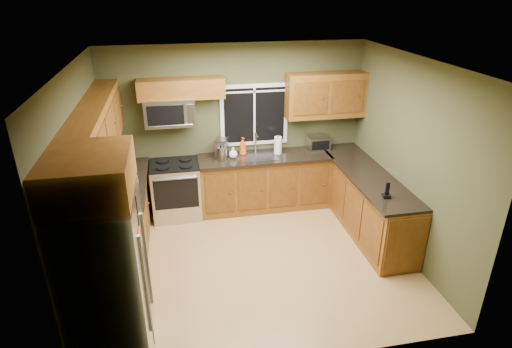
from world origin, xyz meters
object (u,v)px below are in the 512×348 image
object	(u,v)px
refrigerator	(107,281)
toaster_oven	(318,143)
range	(176,190)
kettle	(222,153)
soap_bottle_a	(243,146)
cordless_phone	(387,193)
soap_bottle_c	(233,153)
paper_towel_roll	(278,145)
microwave	(170,112)
coffee_maker	(222,149)

from	to	relation	value
refrigerator	toaster_oven	bearing A→B (deg)	43.21
range	kettle	bearing A→B (deg)	-3.40
kettle	soap_bottle_a	bearing A→B (deg)	26.82
kettle	cordless_phone	bearing A→B (deg)	-40.44
soap_bottle_c	refrigerator	bearing A→B (deg)	-120.30
range	soap_bottle_a	size ratio (longest dim) A/B	3.19
range	paper_towel_roll	xyz separation A→B (m)	(1.70, 0.08, 0.62)
refrigerator	soap_bottle_c	xyz separation A→B (m)	(1.64, 2.80, 0.13)
soap_bottle_a	microwave	bearing A→B (deg)	-179.91
kettle	paper_towel_roll	xyz separation A→B (m)	(0.94, 0.12, 0.02)
refrigerator	soap_bottle_a	world-z (taller)	refrigerator
paper_towel_roll	microwave	bearing A→B (deg)	177.94
refrigerator	microwave	distance (m)	3.10
paper_towel_roll	kettle	bearing A→B (deg)	-172.70
soap_bottle_a	soap_bottle_c	bearing A→B (deg)	-148.62
refrigerator	soap_bottle_a	xyz separation A→B (m)	(1.81, 2.91, 0.19)
cordless_phone	range	bearing A→B (deg)	147.72
refrigerator	coffee_maker	size ratio (longest dim) A/B	5.71
microwave	paper_towel_roll	xyz separation A→B (m)	(1.70, -0.06, -0.64)
paper_towel_roll	soap_bottle_a	bearing A→B (deg)	173.77
refrigerator	soap_bottle_c	bearing A→B (deg)	59.70
range	toaster_oven	distance (m)	2.49
soap_bottle_c	cordless_phone	world-z (taller)	cordless_phone
soap_bottle_a	kettle	bearing A→B (deg)	-153.18
refrigerator	soap_bottle_c	world-z (taller)	refrigerator
soap_bottle_c	paper_towel_roll	bearing A→B (deg)	3.39
soap_bottle_a	soap_bottle_c	world-z (taller)	soap_bottle_a
coffee_maker	kettle	size ratio (longest dim) A/B	1.17
range	microwave	world-z (taller)	microwave
range	kettle	size ratio (longest dim) A/B	3.49
range	cordless_phone	distance (m)	3.28
microwave	coffee_maker	distance (m)	1.00
range	kettle	distance (m)	0.97
refrigerator	cordless_phone	bearing A→B (deg)	16.89
kettle	soap_bottle_c	world-z (taller)	kettle
microwave	soap_bottle_c	bearing A→B (deg)	-6.37
paper_towel_roll	soap_bottle_a	size ratio (longest dim) A/B	1.09
refrigerator	microwave	size ratio (longest dim) A/B	2.37
kettle	soap_bottle_a	xyz separation A→B (m)	(0.36, 0.18, 0.02)
toaster_oven	cordless_phone	xyz separation A→B (m)	(0.32, -1.88, -0.05)
refrigerator	toaster_oven	distance (m)	4.26
range	kettle	world-z (taller)	kettle
range	microwave	bearing A→B (deg)	90.02
toaster_oven	cordless_phone	world-z (taller)	toaster_oven
paper_towel_roll	cordless_phone	size ratio (longest dim) A/B	1.48
coffee_maker	paper_towel_roll	bearing A→B (deg)	0.18
microwave	cordless_phone	xyz separation A→B (m)	(2.74, -1.87, -0.72)
refrigerator	kettle	world-z (taller)	refrigerator
paper_towel_roll	range	bearing A→B (deg)	-177.47
paper_towel_roll	cordless_phone	distance (m)	2.08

